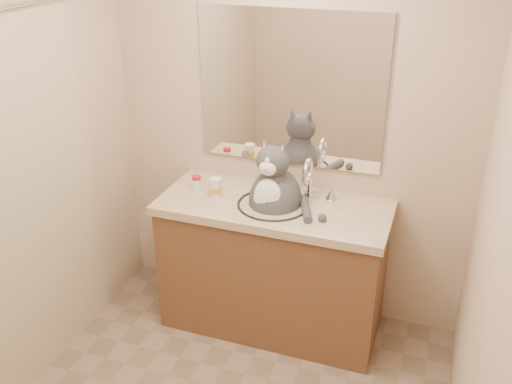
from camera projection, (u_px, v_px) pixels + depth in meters
room at (202, 228)px, 2.31m from camera, size 2.22×2.52×2.42m
vanity at (273, 263)px, 3.46m from camera, size 1.34×0.59×1.12m
mirror at (290, 90)px, 3.25m from camera, size 1.10×0.02×0.90m
shower_curtain at (16, 213)px, 2.79m from camera, size 0.02×1.30×1.93m
cat at (275, 197)px, 3.27m from camera, size 0.43×0.38×0.61m
pill_bottle_redcap at (197, 183)px, 3.43m from camera, size 0.07×0.07×0.09m
pill_bottle_orange at (215, 188)px, 3.34m from camera, size 0.08×0.08×0.12m
grey_canister at (216, 187)px, 3.39m from camera, size 0.06×0.06×0.08m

